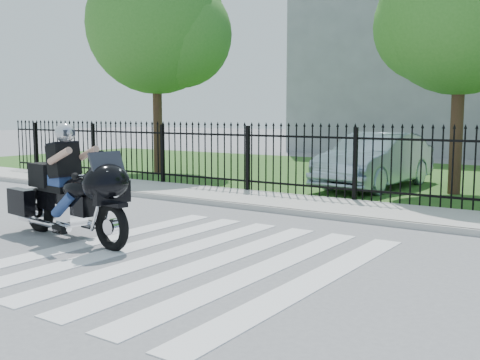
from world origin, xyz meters
The scene contains 12 objects.
ground centered at (0.00, 0.00, 0.00)m, with size 120.00×120.00×0.00m, color slate.
crosswalk centered at (0.00, 0.00, 0.01)m, with size 5.00×5.50×0.01m, color silver, non-canonical shape.
sidewalk centered at (0.00, 5.00, 0.06)m, with size 40.00×2.00×0.12m, color #ADAAA3.
curb centered at (0.00, 4.00, 0.06)m, with size 40.00×0.12×0.12m, color #ADAAA3.
grass_strip centered at (0.00, 12.00, 0.01)m, with size 40.00×12.00×0.02m, color #26541C.
iron_fence centered at (0.00, 6.00, 0.90)m, with size 26.00×0.04×1.80m.
tree_left centered at (-8.50, 8.50, 5.17)m, with size 4.80×4.80×7.58m.
tree_mid centered at (1.50, 9.00, 4.67)m, with size 4.20×4.20×6.78m.
building_tall centered at (-3.00, 26.00, 6.00)m, with size 15.00×10.00×12.00m, color #92969A.
motorcycle_rider centered at (-2.50, -0.14, 0.82)m, with size 3.02×1.20×2.00m.
parked_car centered at (-0.68, 9.02, 0.80)m, with size 1.65×4.72×1.56m, color #95ACBB.
litter_bin centered at (-8.45, 5.70, 0.54)m, with size 0.37×0.37×0.83m, color black.
Camera 1 is at (5.16, -6.18, 2.11)m, focal length 42.00 mm.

